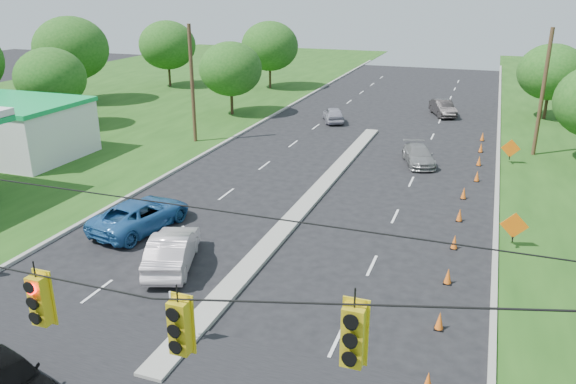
% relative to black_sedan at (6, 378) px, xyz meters
% --- Properties ---
extents(curb_left, '(0.25, 110.00, 0.16)m').
position_rel_black_sedan_xyz_m(curb_left, '(-6.60, 28.03, -0.70)').
color(curb_left, gray).
rests_on(curb_left, ground).
extents(curb_right, '(0.25, 110.00, 0.16)m').
position_rel_black_sedan_xyz_m(curb_right, '(13.60, 28.03, -0.70)').
color(curb_right, gray).
rests_on(curb_right, ground).
extents(median, '(1.00, 34.00, 0.18)m').
position_rel_black_sedan_xyz_m(median, '(3.50, 19.03, -0.70)').
color(median, gray).
rests_on(median, ground).
extents(median_sign, '(0.55, 0.06, 2.05)m').
position_rel_black_sedan_xyz_m(median_sign, '(3.50, 4.03, 0.77)').
color(median_sign, gray).
rests_on(median_sign, ground).
extents(utility_pole_far_left, '(0.28, 0.28, 9.00)m').
position_rel_black_sedan_xyz_m(utility_pole_far_left, '(-9.00, 28.03, 3.80)').
color(utility_pole_far_left, '#422D1C').
rests_on(utility_pole_far_left, ground).
extents(utility_pole_far_right, '(0.28, 0.28, 9.00)m').
position_rel_black_sedan_xyz_m(utility_pole_far_right, '(16.00, 33.03, 3.80)').
color(utility_pole_far_right, '#422D1C').
rests_on(utility_pole_far_right, ground).
extents(cone_1, '(0.32, 0.32, 0.70)m').
position_rel_black_sedan_xyz_m(cone_1, '(11.77, 4.53, -0.35)').
color(cone_1, orange).
rests_on(cone_1, ground).
extents(cone_2, '(0.32, 0.32, 0.70)m').
position_rel_black_sedan_xyz_m(cone_2, '(11.77, 8.03, -0.35)').
color(cone_2, orange).
rests_on(cone_2, ground).
extents(cone_3, '(0.32, 0.32, 0.70)m').
position_rel_black_sedan_xyz_m(cone_3, '(11.77, 11.53, -0.35)').
color(cone_3, orange).
rests_on(cone_3, ground).
extents(cone_4, '(0.32, 0.32, 0.70)m').
position_rel_black_sedan_xyz_m(cone_4, '(11.77, 15.03, -0.35)').
color(cone_4, orange).
rests_on(cone_4, ground).
extents(cone_5, '(0.32, 0.32, 0.70)m').
position_rel_black_sedan_xyz_m(cone_5, '(11.77, 18.53, -0.35)').
color(cone_5, orange).
rests_on(cone_5, ground).
extents(cone_6, '(0.32, 0.32, 0.70)m').
position_rel_black_sedan_xyz_m(cone_6, '(11.77, 22.03, -0.35)').
color(cone_6, orange).
rests_on(cone_6, ground).
extents(cone_7, '(0.32, 0.32, 0.70)m').
position_rel_black_sedan_xyz_m(cone_7, '(12.37, 25.53, -0.35)').
color(cone_7, orange).
rests_on(cone_7, ground).
extents(cone_8, '(0.32, 0.32, 0.70)m').
position_rel_black_sedan_xyz_m(cone_8, '(12.37, 29.03, -0.35)').
color(cone_8, orange).
rests_on(cone_8, ground).
extents(cone_9, '(0.32, 0.32, 0.70)m').
position_rel_black_sedan_xyz_m(cone_9, '(12.37, 32.53, -0.35)').
color(cone_9, orange).
rests_on(cone_9, ground).
extents(cone_10, '(0.32, 0.32, 0.70)m').
position_rel_black_sedan_xyz_m(cone_10, '(12.37, 36.03, -0.35)').
color(cone_10, orange).
rests_on(cone_10, ground).
extents(work_sign_1, '(1.27, 0.58, 1.37)m').
position_rel_black_sedan_xyz_m(work_sign_1, '(14.30, 16.03, 0.39)').
color(work_sign_1, black).
rests_on(work_sign_1, ground).
extents(work_sign_2, '(1.27, 0.58, 1.37)m').
position_rel_black_sedan_xyz_m(work_sign_2, '(14.30, 30.03, 0.39)').
color(work_sign_2, black).
rests_on(work_sign_2, ground).
extents(tree_2, '(5.88, 5.88, 6.86)m').
position_rel_black_sedan_xyz_m(tree_2, '(-22.50, 28.03, 3.64)').
color(tree_2, black).
rests_on(tree_2, ground).
extents(tree_3, '(7.56, 7.56, 8.82)m').
position_rel_black_sedan_xyz_m(tree_3, '(-28.50, 38.03, 4.88)').
color(tree_3, black).
rests_on(tree_3, ground).
extents(tree_4, '(6.72, 6.72, 7.84)m').
position_rel_black_sedan_xyz_m(tree_4, '(-24.50, 50.03, 4.26)').
color(tree_4, black).
rests_on(tree_4, ground).
extents(tree_5, '(5.88, 5.88, 6.86)m').
position_rel_black_sedan_xyz_m(tree_5, '(-10.50, 38.03, 3.64)').
color(tree_5, black).
rests_on(tree_5, ground).
extents(tree_6, '(6.72, 6.72, 7.84)m').
position_rel_black_sedan_xyz_m(tree_6, '(-12.50, 53.03, 4.26)').
color(tree_6, black).
rests_on(tree_6, ground).
extents(tree_12, '(5.88, 5.88, 6.86)m').
position_rel_black_sedan_xyz_m(tree_12, '(17.50, 46.03, 3.64)').
color(tree_12, black).
rests_on(tree_12, ground).
extents(black_sedan, '(4.38, 2.64, 1.39)m').
position_rel_black_sedan_xyz_m(black_sedan, '(0.00, 0.00, 0.00)').
color(black_sedan, black).
rests_on(black_sedan, ground).
extents(white_sedan, '(3.18, 5.09, 1.58)m').
position_rel_black_sedan_xyz_m(white_sedan, '(0.28, 9.02, 0.10)').
color(white_sedan, silver).
rests_on(white_sedan, ground).
extents(blue_pickup, '(3.50, 5.93, 1.55)m').
position_rel_black_sedan_xyz_m(blue_pickup, '(-3.35, 12.04, 0.08)').
color(blue_pickup, '#255F9E').
rests_on(blue_pickup, ground).
extents(silver_car_far, '(3.07, 4.70, 1.27)m').
position_rel_black_sedan_xyz_m(silver_car_far, '(8.38, 27.98, -0.06)').
color(silver_car_far, gray).
rests_on(silver_car_far, ground).
extents(silver_car_oncoming, '(3.06, 4.34, 1.37)m').
position_rel_black_sedan_xyz_m(silver_car_oncoming, '(-0.58, 38.40, -0.01)').
color(silver_car_oncoming, '#9B98A8').
rests_on(silver_car_oncoming, ground).
extents(dark_car_receding, '(3.09, 4.75, 1.48)m').
position_rel_black_sedan_xyz_m(dark_car_receding, '(8.49, 44.46, 0.04)').
color(dark_car_receding, black).
rests_on(dark_car_receding, ground).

